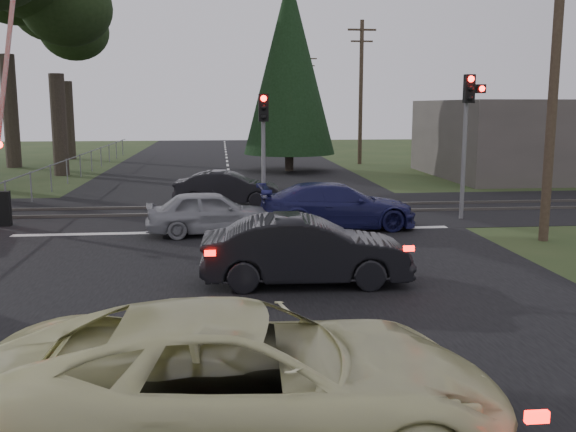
{
  "coord_description": "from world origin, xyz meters",
  "views": [
    {
      "loc": [
        -0.43,
        -10.69,
        3.71
      ],
      "look_at": [
        1.04,
        3.25,
        1.3
      ],
      "focal_mm": 40.0,
      "sensor_mm": 36.0,
      "label": 1
    }
  ],
  "objects": [
    {
      "name": "utility_pole_near",
      "position": [
        8.5,
        6.0,
        4.73
      ],
      "size": [
        1.8,
        0.26,
        9.0
      ],
      "color": "#4C3D2D",
      "rests_on": "ground"
    },
    {
      "name": "rail_far",
      "position": [
        0.0,
        12.8,
        0.05
      ],
      "size": [
        120.0,
        0.12,
        0.1
      ],
      "primitive_type": "cube",
      "color": "#59544C",
      "rests_on": "ground"
    },
    {
      "name": "rail_near",
      "position": [
        0.0,
        11.2,
        0.05
      ],
      "size": [
        120.0,
        0.12,
        0.1
      ],
      "primitive_type": "cube",
      "color": "#59544C",
      "rests_on": "ground"
    },
    {
      "name": "blue_sedan",
      "position": [
        3.07,
        8.35,
        0.7
      ],
      "size": [
        4.87,
        2.11,
        1.4
      ],
      "primitive_type": "imported",
      "rotation": [
        0.0,
        0.0,
        1.6
      ],
      "color": "#1A1B4E",
      "rests_on": "ground"
    },
    {
      "name": "dark_car_far",
      "position": [
        -0.2,
        13.26,
        0.65
      ],
      "size": [
        4.05,
        1.76,
        1.29
      ],
      "primitive_type": "imported",
      "rotation": [
        0.0,
        0.0,
        1.47
      ],
      "color": "black",
      "rests_on": "ground"
    },
    {
      "name": "traffic_signal_center",
      "position": [
        1.0,
        10.68,
        2.81
      ],
      "size": [
        0.32,
        0.48,
        4.1
      ],
      "color": "slate",
      "rests_on": "ground"
    },
    {
      "name": "dark_hatchback",
      "position": [
        1.31,
        2.32,
        0.72
      ],
      "size": [
        4.4,
        1.66,
        1.43
      ],
      "primitive_type": "imported",
      "rotation": [
        0.0,
        0.0,
        1.54
      ],
      "color": "black",
      "rests_on": "ground"
    },
    {
      "name": "silver_car",
      "position": [
        -0.73,
        7.87,
        0.64
      ],
      "size": [
        3.92,
        1.91,
        1.29
      ],
      "primitive_type": "imported",
      "rotation": [
        0.0,
        0.0,
        1.68
      ],
      "color": "gray",
      "rests_on": "ground"
    },
    {
      "name": "stop_line",
      "position": [
        0.0,
        8.2,
        0.01
      ],
      "size": [
        13.0,
        0.35,
        0.0
      ],
      "primitive_type": "cube",
      "color": "silver",
      "rests_on": "ground"
    },
    {
      "name": "road",
      "position": [
        0.0,
        10.0,
        0.01
      ],
      "size": [
        14.0,
        100.0,
        0.01
      ],
      "primitive_type": "cube",
      "color": "black",
      "rests_on": "ground"
    },
    {
      "name": "euc_tree_e",
      "position": [
        -11.0,
        36.0,
        9.51
      ],
      "size": [
        6.0,
        6.0,
        13.2
      ],
      "color": "#473D33",
      "rests_on": "ground"
    },
    {
      "name": "utility_pole_mid",
      "position": [
        8.5,
        30.0,
        4.73
      ],
      "size": [
        1.8,
        0.26,
        9.0
      ],
      "color": "#4C3D2D",
      "rests_on": "ground"
    },
    {
      "name": "ground",
      "position": [
        0.0,
        0.0,
        0.0
      ],
      "size": [
        120.0,
        120.0,
        0.0
      ],
      "primitive_type": "plane",
      "color": "#283B1B",
      "rests_on": "ground"
    },
    {
      "name": "building_right",
      "position": [
        18.0,
        22.0,
        2.0
      ],
      "size": [
        14.0,
        10.0,
        4.0
      ],
      "primitive_type": "cube",
      "color": "#59514C",
      "rests_on": "ground"
    },
    {
      "name": "conifer_tree",
      "position": [
        3.5,
        26.0,
        5.99
      ],
      "size": [
        5.2,
        5.2,
        11.0
      ],
      "color": "#473D33",
      "rests_on": "ground"
    },
    {
      "name": "cream_coupe",
      "position": [
        -0.22,
        -4.16,
        0.79
      ],
      "size": [
        5.77,
        2.84,
        1.57
      ],
      "primitive_type": "imported",
      "rotation": [
        0.0,
        0.0,
        1.53
      ],
      "color": "beige",
      "rests_on": "ground"
    },
    {
      "name": "utility_pole_far",
      "position": [
        8.5,
        55.0,
        4.73
      ],
      "size": [
        1.8,
        0.26,
        9.0
      ],
      "color": "#4C3D2D",
      "rests_on": "ground"
    },
    {
      "name": "rail_corridor",
      "position": [
        0.0,
        12.0,
        0.01
      ],
      "size": [
        120.0,
        8.0,
        0.01
      ],
      "primitive_type": "cube",
      "color": "black",
      "rests_on": "ground"
    },
    {
      "name": "fence_left",
      "position": [
        -7.8,
        22.5,
        0.0
      ],
      "size": [
        0.1,
        36.0,
        1.2
      ],
      "primitive_type": null,
      "color": "slate",
      "rests_on": "ground"
    },
    {
      "name": "traffic_signal_right",
      "position": [
        7.55,
        9.47,
        3.31
      ],
      "size": [
        0.68,
        0.48,
        4.7
      ],
      "color": "slate",
      "rests_on": "ground"
    }
  ]
}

